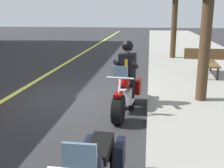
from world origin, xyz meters
TOP-DOWN VIEW (x-y plane):
  - ground_plane at (0.00, 0.00)m, footprint 80.00×80.00m
  - lane_center_stripe at (0.00, -2.00)m, footprint 60.00×0.16m
  - motorcycle_main at (0.85, 1.46)m, footprint 2.22×0.73m
  - rider_main at (0.66, 1.48)m, footprint 0.66×0.59m
  - bench_sidewalk at (-3.12, 4.20)m, footprint 1.82×1.80m

SIDE VIEW (x-z plane):
  - ground_plane at x=0.00m, z-range 0.00..0.00m
  - lane_center_stripe at x=0.00m, z-range 0.00..0.01m
  - motorcycle_main at x=0.85m, z-range -0.18..1.08m
  - bench_sidewalk at x=-3.12m, z-range 0.24..1.19m
  - rider_main at x=0.66m, z-range 0.17..1.91m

